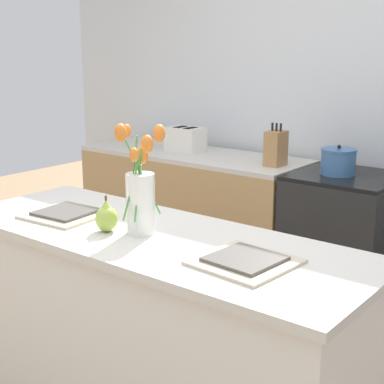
# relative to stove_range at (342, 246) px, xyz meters

# --- Properties ---
(back_wall) EXTENTS (5.20, 0.08, 2.70)m
(back_wall) POSITION_rel_stove_range_xyz_m (-0.10, 0.40, 0.90)
(back_wall) COLOR silver
(back_wall) RESTS_ON ground_plane
(kitchen_island) EXTENTS (1.80, 0.66, 0.92)m
(kitchen_island) POSITION_rel_stove_range_xyz_m (-0.10, -1.60, 0.01)
(kitchen_island) COLOR silver
(kitchen_island) RESTS_ON ground_plane
(back_counter) EXTENTS (1.68, 0.60, 0.90)m
(back_counter) POSITION_rel_stove_range_xyz_m (-1.16, 0.00, 0.00)
(back_counter) COLOR tan
(back_counter) RESTS_ON ground_plane
(stove_range) EXTENTS (0.60, 0.61, 0.90)m
(stove_range) POSITION_rel_stove_range_xyz_m (0.00, 0.00, 0.00)
(stove_range) COLOR black
(stove_range) RESTS_ON ground_plane
(flower_vase) EXTENTS (0.15, 0.20, 0.44)m
(flower_vase) POSITION_rel_stove_range_xyz_m (-0.14, -1.62, 0.64)
(flower_vase) COLOR silver
(flower_vase) RESTS_ON kitchen_island
(pear_figurine) EXTENTS (0.09, 0.09, 0.15)m
(pear_figurine) POSITION_rel_stove_range_xyz_m (-0.26, -1.69, 0.53)
(pear_figurine) COLOR #9EBC47
(pear_figurine) RESTS_ON kitchen_island
(plate_setting_left) EXTENTS (0.33, 0.33, 0.02)m
(plate_setting_left) POSITION_rel_stove_range_xyz_m (-0.56, -1.64, 0.48)
(plate_setting_left) COLOR beige
(plate_setting_left) RESTS_ON kitchen_island
(plate_setting_right) EXTENTS (0.33, 0.33, 0.02)m
(plate_setting_right) POSITION_rel_stove_range_xyz_m (0.36, -1.64, 0.48)
(plate_setting_right) COLOR beige
(plate_setting_right) RESTS_ON kitchen_island
(toaster) EXTENTS (0.28, 0.18, 0.17)m
(toaster) POSITION_rel_stove_range_xyz_m (-1.24, 0.02, 0.53)
(toaster) COLOR silver
(toaster) RESTS_ON back_counter
(cooking_pot) EXTENTS (0.21, 0.21, 0.18)m
(cooking_pot) POSITION_rel_stove_range_xyz_m (-0.05, -0.03, 0.53)
(cooking_pot) COLOR #386093
(cooking_pot) RESTS_ON stove_range
(knife_block) EXTENTS (0.10, 0.14, 0.27)m
(knife_block) POSITION_rel_stove_range_xyz_m (-0.47, -0.03, 0.56)
(knife_block) COLOR #A37547
(knife_block) RESTS_ON back_counter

